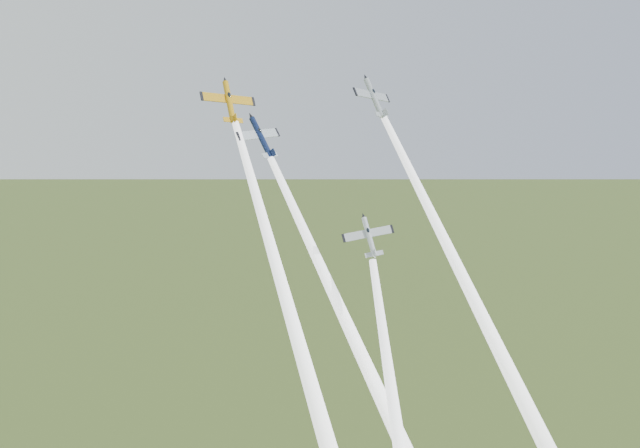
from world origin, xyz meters
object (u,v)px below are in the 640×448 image
at_px(plane_yellow, 229,102).
at_px(plane_navy, 261,137).
at_px(plane_silver_right, 374,98).
at_px(plane_silver_low, 369,237).

height_order(plane_yellow, plane_navy, plane_yellow).
relative_size(plane_yellow, plane_navy, 1.04).
bearing_deg(plane_yellow, plane_navy, -37.80).
distance_m(plane_navy, plane_silver_right, 18.08).
bearing_deg(plane_yellow, plane_silver_low, -56.92).
distance_m(plane_yellow, plane_navy, 6.32).
bearing_deg(plane_navy, plane_silver_low, -80.23).
relative_size(plane_yellow, plane_silver_low, 1.19).
bearing_deg(plane_silver_right, plane_silver_low, -144.35).
bearing_deg(plane_silver_right, plane_navy, 156.76).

